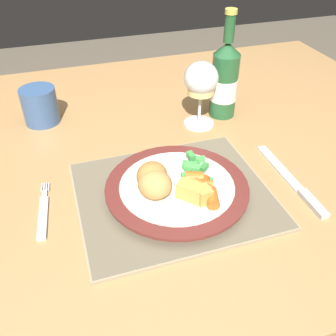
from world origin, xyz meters
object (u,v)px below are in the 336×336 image
wine_glass (201,82)px  drinking_cup (40,105)px  table_knife (295,184)px  dinner_plate (179,188)px  bottle (225,80)px  fork (43,213)px  dining_table (151,175)px

wine_glass → drinking_cup: (-0.34, 0.12, -0.06)m
table_knife → wine_glass: wine_glass is taller
table_knife → drinking_cup: size_ratio=2.68×
dinner_plate → bottle: bearing=52.0°
fork → bottle: size_ratio=0.58×
dining_table → table_knife: 0.32m
fork → drinking_cup: (0.02, 0.32, 0.04)m
dinner_plate → fork: dinner_plate is taller
fork → wine_glass: 0.42m
wine_glass → bottle: size_ratio=0.62×
dinner_plate → fork: bearing=173.8°
bottle → drinking_cup: bearing=167.1°
fork → dining_table: bearing=34.2°
dining_table → bottle: size_ratio=5.67×
fork → drinking_cup: 0.32m
wine_glass → drinking_cup: wine_glass is taller
table_knife → drinking_cup: 0.57m
dining_table → table_knife: (0.21, -0.22, 0.09)m
dining_table → wine_glass: 0.23m
drinking_cup → table_knife: bearing=-41.9°
table_knife → bottle: (-0.02, 0.29, 0.08)m
bottle → drinking_cup: (-0.41, 0.09, -0.04)m
dining_table → table_knife: bearing=-45.3°
table_knife → bottle: size_ratio=0.92×
table_knife → drinking_cup: (-0.42, 0.38, 0.04)m
table_knife → wine_glass: bearing=108.2°
dining_table → wine_glass: (0.13, 0.04, 0.19)m
dining_table → drinking_cup: size_ratio=16.56×
dinner_plate → table_knife: 0.21m
fork → bottle: 0.48m
dining_table → bottle: bottle is taller
dinner_plate → table_knife: bearing=-10.3°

